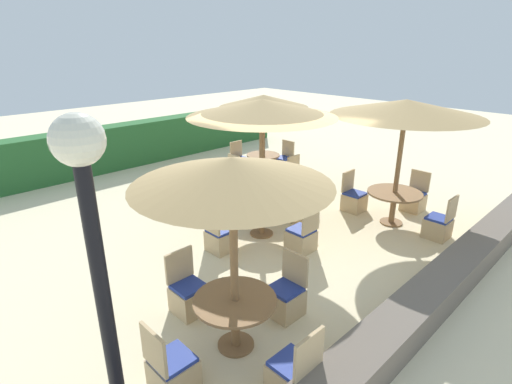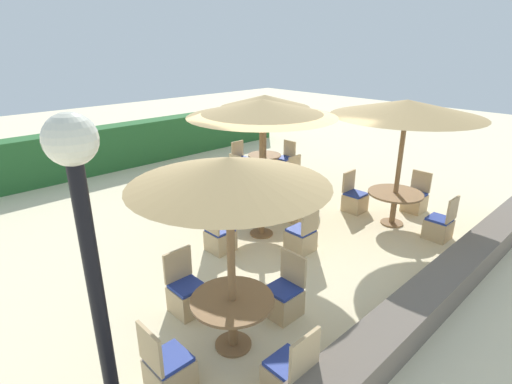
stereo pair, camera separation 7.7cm
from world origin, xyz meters
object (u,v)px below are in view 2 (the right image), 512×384
Objects in this scene: parasol_back_right at (265,101)px; patio_chair_back_right_west at (241,177)px; parasol_front_left at (229,173)px; round_table_back_right at (264,161)px; lamp_post at (88,246)px; patio_chair_center_east at (297,209)px; round_table_front_right at (395,199)px; patio_chair_front_left_north at (187,295)px; patio_chair_front_right_north at (354,200)px; patio_chair_front_right_south at (439,227)px; patio_chair_back_right_east at (285,163)px; patio_chair_front_left_west at (169,371)px; patio_chair_back_right_south at (289,178)px; parasol_front_right at (407,108)px; patio_chair_center_north at (230,209)px; parasol_center at (262,108)px; patio_chair_back_right_north at (242,164)px; round_table_center at (261,208)px; round_table_front_left at (232,309)px; patio_chair_center_south at (301,238)px; patio_chair_front_left_south at (290,376)px; patio_chair_front_right_east at (415,200)px; patio_chair_center_west at (220,238)px; patio_chair_front_left_east at (284,298)px.

parasol_back_right is 2.17m from patio_chair_back_right_west.
round_table_back_right is at bearing 41.68° from parasol_front_left.
lamp_post is 6.32m from patio_chair_center_east.
round_table_front_right is 1.24× the size of patio_chair_front_left_north.
patio_chair_front_right_north is 3.20m from patio_chair_back_right_west.
patio_chair_back_right_east is (1.07, 5.16, 0.00)m from patio_chair_front_right_south.
patio_chair_center_east is 0.36× the size of parasol_front_left.
patio_chair_front_right_south is (6.77, -0.01, -2.09)m from lamp_post.
patio_chair_front_right_north is 0.99× the size of round_table_back_right.
patio_chair_front_left_west is (-0.98, -1.05, 0.00)m from patio_chair_front_left_north.
round_table_front_right is at bearing 10.92° from patio_chair_back_right_west.
patio_chair_back_right_south is at bearing 30.95° from lamp_post.
parasol_front_right is 1.17× the size of parasol_front_left.
patio_chair_center_north is at bearing 132.83° from round_table_front_right.
parasol_center is 4.83m from patio_chair_back_right_north.
patio_chair_back_right_west is 0.36× the size of parasol_front_left.
patio_chair_back_right_east is (0.95, 0.05, -1.96)m from parasol_back_right.
round_table_center is 3.26m from round_table_front_left.
patio_chair_front_right_south is (2.39, -1.59, 0.00)m from patio_chair_center_south.
round_table_back_right is 1.01× the size of patio_chair_front_left_south.
round_table_front_right is at bearing -92.01° from round_table_back_right.
patio_chair_front_left_south is at bearing -174.61° from patio_chair_front_right_south.
round_table_back_right is 7.62m from patio_chair_front_left_west.
parasol_center is at bearing 39.00° from parasol_front_left.
parasol_front_left is at bearing 173.63° from patio_chair_front_right_south.
patio_chair_front_right_east is (1.01, 0.99, 0.00)m from patio_chair_front_right_south.
patio_chair_front_right_south is 6.02m from patio_chair_back_right_north.
patio_chair_front_right_south is at bearing -91.43° from round_table_back_right.
patio_chair_center_east is at bearing 136.63° from patio_chair_back_right_east.
round_table_front_left is at bearing -138.32° from round_table_back_right.
lamp_post is 2.59m from round_table_front_left.
patio_chair_center_north is (0.00, 1.00, -0.32)m from round_table_center.
patio_chair_back_right_north is at bearing 133.21° from patio_chair_center_west.
patio_chair_back_right_south is (2.52, 1.51, -2.32)m from parasol_center.
patio_chair_front_left_south and patio_chair_front_left_east have the same top height.
patio_chair_center_north is (1.06, 0.94, 0.00)m from patio_chair_center_west.
lamp_post is 9.61m from patio_chair_back_right_east.
patio_chair_back_right_west is 1.00× the size of patio_chair_front_left_west.
patio_chair_center_east is 1.00× the size of patio_chair_front_left_east.
patio_chair_front_right_north is (6.76, 1.97, -2.09)m from lamp_post.
patio_chair_back_right_south and patio_chair_front_left_east have the same top height.
patio_chair_back_right_south is at bearing 88.93° from patio_chair_front_right_south.
patio_chair_center_west is at bearing 69.66° from patio_chair_front_right_east.
patio_chair_back_right_north is 1.00× the size of patio_chair_front_left_south.
round_table_front_left is at bearing 90.40° from patio_chair_front_left_north.
parasol_center reaches higher than patio_chair_center_west.
round_table_front_left is at bearing -138.32° from parasol_back_right.
round_table_front_left is at bearing 127.24° from patio_chair_back_right_east.
round_table_back_right is (0.13, 5.10, 0.28)m from patio_chair_front_right_south.
parasol_back_right is 1.68m from round_table_back_right.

